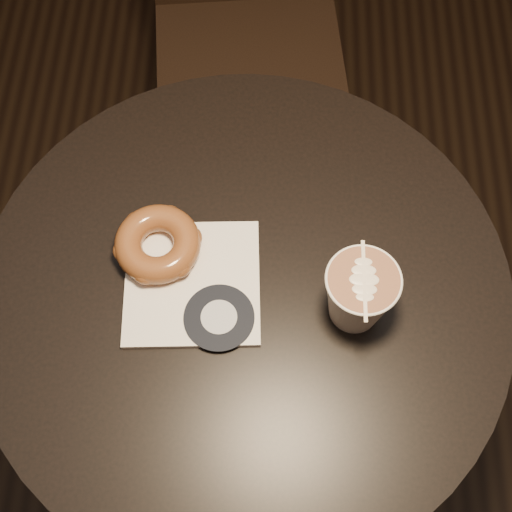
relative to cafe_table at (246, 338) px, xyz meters
name	(u,v)px	position (x,y,z in m)	size (l,w,h in m)	color
cafe_table	(246,338)	(0.00, 0.00, 0.00)	(0.70, 0.70, 0.75)	black
pastry_bag	(192,283)	(-0.07, 0.00, 0.20)	(0.17, 0.17, 0.01)	white
doughnut	(158,244)	(-0.11, 0.05, 0.23)	(0.11, 0.11, 0.04)	brown
latte_cup	(358,295)	(0.14, -0.03, 0.25)	(0.09, 0.09, 0.10)	silver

